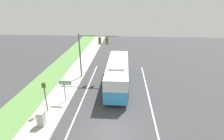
% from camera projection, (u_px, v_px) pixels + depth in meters
% --- Properties ---
extents(ground_plane, '(80.00, 80.00, 0.00)m').
position_uv_depth(ground_plane, '(113.00, 133.00, 14.11)').
color(ground_plane, '#38383A').
extents(sidewalk, '(2.80, 80.00, 0.12)m').
position_uv_depth(sidewalk, '(38.00, 129.00, 14.50)').
color(sidewalk, '#ADA89E').
rests_on(sidewalk, ground_plane).
extents(grass_verge, '(3.60, 80.00, 0.10)m').
position_uv_depth(grass_verge, '(2.00, 127.00, 14.72)').
color(grass_verge, '#568442').
rests_on(grass_verge, ground_plane).
extents(lane_divider_near, '(0.14, 30.00, 0.01)m').
position_uv_depth(lane_divider_near, '(69.00, 131.00, 14.35)').
color(lane_divider_near, silver).
rests_on(lane_divider_near, ground_plane).
extents(lane_divider_far, '(0.14, 30.00, 0.01)m').
position_uv_depth(lane_divider_far, '(158.00, 135.00, 13.86)').
color(lane_divider_far, silver).
rests_on(lane_divider_far, ground_plane).
extents(bus, '(2.63, 10.24, 3.25)m').
position_uv_depth(bus, '(118.00, 72.00, 21.28)').
color(bus, '#3393D1').
rests_on(bus, ground_plane).
extents(signal_gantry, '(5.11, 0.41, 6.04)m').
position_uv_depth(signal_gantry, '(91.00, 48.00, 22.48)').
color(signal_gantry, slate).
rests_on(signal_gantry, ground_plane).
extents(pedestrian_signal, '(0.28, 0.34, 3.07)m').
position_uv_depth(pedestrian_signal, '(45.00, 93.00, 16.01)').
color(pedestrian_signal, slate).
rests_on(pedestrian_signal, ground_plane).
extents(street_sign, '(1.24, 0.08, 2.49)m').
position_uv_depth(street_sign, '(65.00, 87.00, 17.73)').
color(street_sign, slate).
rests_on(street_sign, ground_plane).
extents(utility_cabinet, '(0.56, 0.54, 1.26)m').
position_uv_depth(utility_cabinet, '(41.00, 119.00, 14.61)').
color(utility_cabinet, '#A8A8A3').
rests_on(utility_cabinet, sidewalk).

